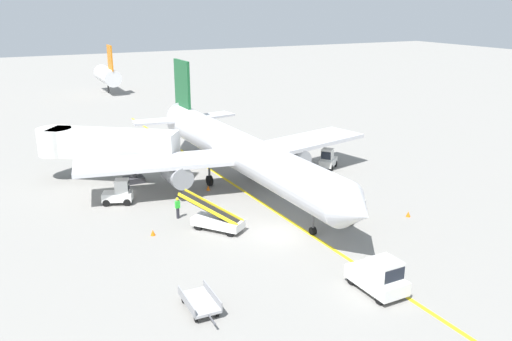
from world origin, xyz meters
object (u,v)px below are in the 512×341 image
at_px(jet_bridge, 99,144).
at_px(safety_cone_nose_right, 208,188).
at_px(airliner, 238,150).
at_px(pushback_tug, 379,277).
at_px(safety_cone_wingtip_left, 153,233).
at_px(baggage_tug_by_cargo_door, 328,160).
at_px(safety_cone_nose_left, 408,214).
at_px(baggage_tug_near_wing, 119,193).
at_px(belt_loader_aft_hold, 349,208).
at_px(baggage_cart_loaded, 200,302).
at_px(ground_crew_marshaller, 178,207).
at_px(belt_loader_forward_hold, 216,220).

distance_m(jet_bridge, safety_cone_nose_right, 11.05).
bearing_deg(airliner, safety_cone_nose_right, 174.73).
relative_size(jet_bridge, pushback_tug, 3.24).
height_order(jet_bridge, safety_cone_wingtip_left, jet_bridge).
xyz_separation_m(pushback_tug, safety_cone_nose_right, (-2.20, 20.88, -0.77)).
relative_size(baggage_tug_by_cargo_door, safety_cone_wingtip_left, 6.06).
bearing_deg(baggage_tug_by_cargo_door, safety_cone_nose_left, -96.51).
relative_size(airliner, safety_cone_nose_left, 80.17).
distance_m(baggage_tug_near_wing, belt_loader_aft_hold, 18.77).
xyz_separation_m(jet_bridge, belt_loader_aft_hold, (15.31, -17.80, -2.77)).
bearing_deg(safety_cone_nose_right, baggage_tug_by_cargo_door, 3.29).
xyz_separation_m(jet_bridge, baggage_tug_by_cargo_door, (21.06, -6.25, -2.62)).
bearing_deg(jet_bridge, safety_cone_wingtip_left, -87.18).
xyz_separation_m(baggage_cart_loaded, ground_crew_marshaller, (3.16, 12.98, 0.44)).
relative_size(pushback_tug, belt_loader_aft_hold, 0.77).
xyz_separation_m(baggage_tug_by_cargo_door, ground_crew_marshaller, (-17.69, -5.79, -0.02)).
bearing_deg(jet_bridge, belt_loader_forward_hold, -71.39).
xyz_separation_m(jet_bridge, safety_cone_nose_right, (7.87, -7.00, -3.32)).
xyz_separation_m(jet_bridge, ground_crew_marshaller, (3.37, -12.03, -2.63)).
bearing_deg(airliner, belt_loader_aft_hold, -66.42).
height_order(airliner, safety_cone_nose_left, airliner).
relative_size(baggage_tug_by_cargo_door, safety_cone_nose_right, 6.06).
bearing_deg(safety_cone_nose_left, safety_cone_nose_right, 132.35).
height_order(ground_crew_marshaller, safety_cone_wingtip_left, ground_crew_marshaller).
distance_m(belt_loader_forward_hold, baggage_cart_loaded, 10.82).
bearing_deg(pushback_tug, baggage_tug_near_wing, 115.43).
relative_size(belt_loader_forward_hold, safety_cone_nose_left, 10.75).
relative_size(pushback_tug, safety_cone_nose_left, 8.31).
relative_size(jet_bridge, ground_crew_marshaller, 6.96).
relative_size(baggage_tug_by_cargo_door, ground_crew_marshaller, 1.57).
bearing_deg(baggage_tug_near_wing, belt_loader_aft_hold, -35.71).
height_order(belt_loader_forward_hold, baggage_cart_loaded, belt_loader_forward_hold).
xyz_separation_m(pushback_tug, safety_cone_nose_left, (9.44, 8.11, -0.77)).
bearing_deg(safety_cone_nose_right, jet_bridge, 138.35).
relative_size(baggage_tug_near_wing, belt_loader_forward_hold, 0.57).
bearing_deg(baggage_cart_loaded, belt_loader_forward_hold, 62.59).
bearing_deg(ground_crew_marshaller, baggage_tug_by_cargo_door, 18.11).
bearing_deg(safety_cone_nose_left, pushback_tug, -139.34).
relative_size(belt_loader_forward_hold, safety_cone_wingtip_left, 10.75).
relative_size(belt_loader_forward_hold, ground_crew_marshaller, 2.78).
bearing_deg(baggage_tug_by_cargo_door, baggage_cart_loaded, -138.01).
xyz_separation_m(baggage_tug_by_cargo_door, safety_cone_wingtip_left, (-20.35, -8.07, -0.71)).
height_order(airliner, belt_loader_aft_hold, airliner).
height_order(airliner, baggage_cart_loaded, airliner).
xyz_separation_m(pushback_tug, baggage_cart_loaded, (-9.87, 2.87, -0.53)).
distance_m(pushback_tug, safety_cone_wingtip_left, 16.50).
distance_m(belt_loader_forward_hold, safety_cone_nose_left, 14.98).
height_order(baggage_cart_loaded, safety_cone_wingtip_left, baggage_cart_loaded).
relative_size(belt_loader_forward_hold, safety_cone_nose_right, 10.75).
bearing_deg(safety_cone_nose_left, baggage_cart_loaded, -164.81).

